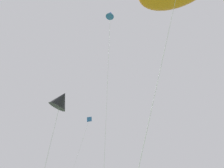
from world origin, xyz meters
name	(u,v)px	position (x,y,z in m)	size (l,w,h in m)	color
small_kite_tiny_distant	(61,100)	(-2.20, 10.38, 7.62)	(1.58, 1.70, 8.24)	black
small_kite_bird_shape	(110,15)	(2.11, 11.23, 20.38)	(3.50, 4.49, 20.91)	blue
small_kite_triangle_green	(87,128)	(10.53, 25.32, 15.06)	(2.66, 3.96, 16.78)	blue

